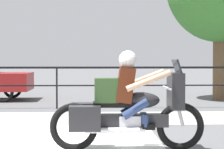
{
  "coord_description": "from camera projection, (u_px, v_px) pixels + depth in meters",
  "views": [
    {
      "loc": [
        1.11,
        -7.26,
        1.46
      ],
      "look_at": [
        1.41,
        0.46,
        1.18
      ],
      "focal_mm": 70.0,
      "sensor_mm": 36.0,
      "label": 1
    }
  ],
  "objects": [
    {
      "name": "fence_railing",
      "position": [
        57.0,
        76.0,
        12.71
      ],
      "size": [
        36.0,
        0.05,
        1.23
      ],
      "color": "black",
      "rests_on": "ground"
    },
    {
      "name": "crosswalk_band",
      "position": [
        62.0,
        148.0,
        7.08
      ],
      "size": [
        3.37,
        6.0,
        0.01
      ],
      "primitive_type": "cube",
      "color": "silver",
      "rests_on": "ground"
    },
    {
      "name": "motorcycle",
      "position": [
        126.0,
        106.0,
        6.9
      ],
      "size": [
        2.46,
        0.76,
        1.59
      ],
      "rotation": [
        0.0,
        0.0,
        -0.01
      ],
      "color": "black",
      "rests_on": "ground"
    },
    {
      "name": "sidewalk_band",
      "position": [
        50.0,
        118.0,
        10.66
      ],
      "size": [
        44.0,
        2.4,
        0.01
      ],
      "primitive_type": "cube",
      "color": "#99968E",
      "rests_on": "ground"
    },
    {
      "name": "ground_plane",
      "position": [
        28.0,
        146.0,
        7.26
      ],
      "size": [
        120.0,
        120.0,
        0.0
      ],
      "primitive_type": "plane",
      "color": "#565659"
    }
  ]
}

